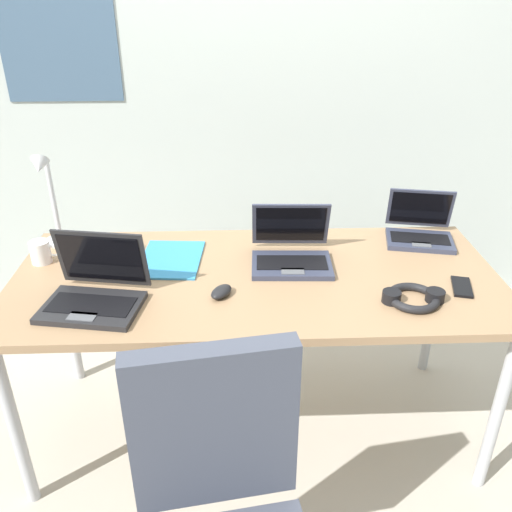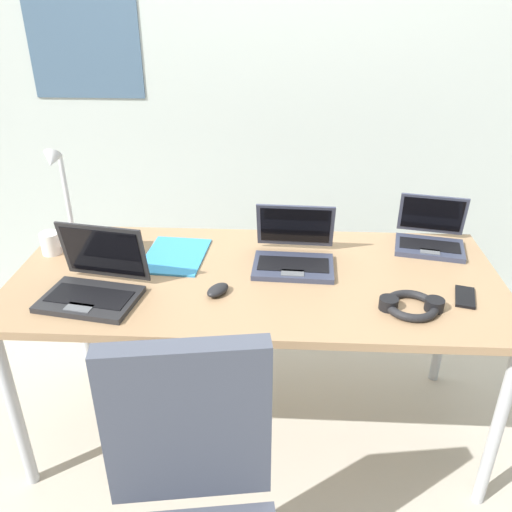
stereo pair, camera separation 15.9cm
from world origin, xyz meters
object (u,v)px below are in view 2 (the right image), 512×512
(laptop_center, at_px, (430,237))
(coffee_mug, at_px, (51,243))
(headphones, at_px, (411,305))
(laptop_near_lamp, at_px, (94,284))
(computer_mouse, at_px, (218,290))
(cell_phone, at_px, (465,297))
(book_stack, at_px, (106,244))
(paper_folder_front_right, at_px, (175,256))
(desk_lamp, at_px, (63,194))
(laptop_front_left, at_px, (294,254))

(laptop_center, height_order, coffee_mug, laptop_center)
(headphones, bearing_deg, laptop_near_lamp, 178.45)
(headphones, bearing_deg, laptop_center, 70.49)
(laptop_near_lamp, relative_size, computer_mouse, 3.72)
(cell_phone, xyz_separation_m, coffee_mug, (-1.55, 0.26, 0.04))
(coffee_mug, bearing_deg, cell_phone, -9.45)
(headphones, relative_size, book_stack, 1.02)
(headphones, relative_size, paper_folder_front_right, 0.69)
(desk_lamp, relative_size, paper_folder_front_right, 1.29)
(computer_mouse, height_order, paper_folder_front_right, computer_mouse)
(computer_mouse, relative_size, paper_folder_front_right, 0.31)
(laptop_center, bearing_deg, headphones, -109.51)
(book_stack, bearing_deg, laptop_front_left, -4.48)
(laptop_center, height_order, headphones, laptop_center)
(desk_lamp, relative_size, computer_mouse, 4.17)
(desk_lamp, xyz_separation_m, laptop_front_left, (0.94, -0.18, -0.15))
(laptop_center, bearing_deg, paper_folder_front_right, -171.89)
(laptop_near_lamp, bearing_deg, laptop_front_left, 21.34)
(book_stack, xyz_separation_m, paper_folder_front_right, (0.28, -0.02, -0.03))
(desk_lamp, height_order, cell_phone, desk_lamp)
(computer_mouse, distance_m, book_stack, 0.56)
(desk_lamp, xyz_separation_m, computer_mouse, (0.67, -0.42, -0.18))
(laptop_center, height_order, cell_phone, laptop_center)
(laptop_near_lamp, relative_size, laptop_center, 1.16)
(laptop_near_lamp, bearing_deg, laptop_center, 19.91)
(cell_phone, bearing_deg, paper_folder_front_right, -178.40)
(laptop_near_lamp, distance_m, computer_mouse, 0.42)
(cell_phone, bearing_deg, laptop_near_lamp, -162.57)
(computer_mouse, xyz_separation_m, cell_phone, (0.85, 0.02, -0.01))
(computer_mouse, distance_m, cell_phone, 0.85)
(computer_mouse, distance_m, coffee_mug, 0.75)
(desk_lamp, distance_m, computer_mouse, 0.81)
(laptop_front_left, bearing_deg, laptop_near_lamp, -158.66)
(computer_mouse, bearing_deg, book_stack, -179.05)
(coffee_mug, bearing_deg, laptop_front_left, -2.34)
(paper_folder_front_right, bearing_deg, book_stack, 175.41)
(headphones, height_order, book_stack, book_stack)
(laptop_near_lamp, relative_size, paper_folder_front_right, 1.15)
(laptop_near_lamp, distance_m, cell_phone, 1.27)
(desk_lamp, bearing_deg, book_stack, -32.08)
(desk_lamp, xyz_separation_m, cell_phone, (1.53, -0.40, -0.19))
(laptop_near_lamp, height_order, headphones, laptop_near_lamp)
(laptop_front_left, bearing_deg, cell_phone, -20.41)
(laptop_front_left, bearing_deg, coffee_mug, 177.66)
(laptop_center, relative_size, computer_mouse, 3.22)
(laptop_near_lamp, xyz_separation_m, laptop_center, (1.24, 0.45, -0.01))
(computer_mouse, height_order, headphones, headphones)
(cell_phone, xyz_separation_m, book_stack, (-1.33, 0.28, 0.03))
(laptop_front_left, relative_size, coffee_mug, 2.78)
(desk_lamp, height_order, laptop_near_lamp, desk_lamp)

